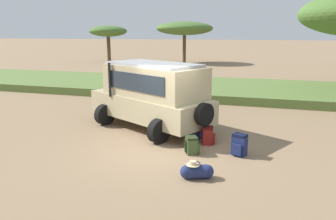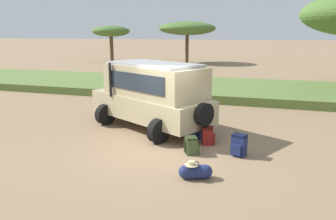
% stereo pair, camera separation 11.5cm
% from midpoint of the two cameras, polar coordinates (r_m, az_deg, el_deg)
% --- Properties ---
extents(ground_plane, '(320.00, 320.00, 0.00)m').
position_cam_midpoint_polar(ground_plane, '(10.06, -1.16, -6.93)').
color(ground_plane, '#8C7051').
extents(grass_bank, '(120.00, 7.00, 0.44)m').
position_cam_midpoint_polar(grass_bank, '(19.88, 8.46, 3.74)').
color(grass_bank, '#5B7538').
rests_on(grass_bank, ground_plane).
extents(safari_vehicle, '(5.32, 4.00, 2.44)m').
position_cam_midpoint_polar(safari_vehicle, '(11.98, -2.54, 2.79)').
color(safari_vehicle, tan).
rests_on(safari_vehicle, ground_plane).
extents(backpack_beside_front_wheel, '(0.47, 0.46, 0.64)m').
position_cam_midpoint_polar(backpack_beside_front_wheel, '(9.73, 12.56, -6.02)').
color(backpack_beside_front_wheel, navy).
rests_on(backpack_beside_front_wheel, ground_plane).
extents(backpack_cluster_center, '(0.49, 0.47, 0.52)m').
position_cam_midpoint_polar(backpack_cluster_center, '(9.70, 4.43, -6.17)').
color(backpack_cluster_center, '#42562D').
rests_on(backpack_cluster_center, ground_plane).
extents(backpack_near_rear_wheel, '(0.44, 0.40, 0.57)m').
position_cam_midpoint_polar(backpack_near_rear_wheel, '(10.55, 7.34, -4.47)').
color(backpack_near_rear_wheel, maroon).
rests_on(backpack_near_rear_wheel, ground_plane).
extents(backpack_outermost, '(0.47, 0.44, 0.58)m').
position_cam_midpoint_polar(backpack_outermost, '(11.06, 5.27, -3.53)').
color(backpack_outermost, navy).
rests_on(backpack_outermost, ground_plane).
extents(duffel_bag_low_black_case, '(0.81, 0.50, 0.45)m').
position_cam_midpoint_polar(duffel_bag_low_black_case, '(8.16, 5.21, -10.61)').
color(duffel_bag_low_black_case, navy).
rests_on(duffel_bag_low_black_case, ground_plane).
extents(acacia_tree_far_left, '(4.63, 4.30, 4.32)m').
position_cam_midpoint_polar(acacia_tree_far_left, '(41.32, -9.83, 13.32)').
color(acacia_tree_far_left, brown).
rests_on(acacia_tree_far_left, ground_plane).
extents(acacia_tree_left_mid, '(6.58, 6.20, 4.74)m').
position_cam_midpoint_polar(acacia_tree_left_mid, '(38.96, 3.46, 13.99)').
color(acacia_tree_left_mid, brown).
rests_on(acacia_tree_left_mid, ground_plane).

